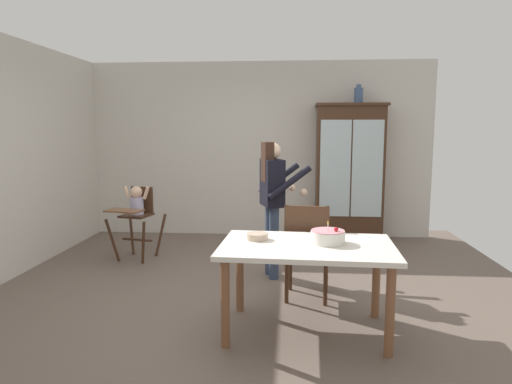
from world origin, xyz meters
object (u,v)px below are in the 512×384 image
(ceramic_vase, at_px, (358,95))
(adult_person, at_px, (273,192))
(china_cabinet, at_px, (349,172))
(dining_chair_far_side, at_px, (307,246))
(high_chair_with_toddler, at_px, (136,209))
(dining_table, at_px, (307,256))
(birthday_cake, at_px, (328,237))
(serving_bowl, at_px, (257,236))

(ceramic_vase, bearing_deg, adult_person, -122.65)
(china_cabinet, bearing_deg, dining_chair_far_side, -105.46)
(high_chair_with_toddler, bearing_deg, dining_table, -30.79)
(china_cabinet, height_order, dining_table, china_cabinet)
(birthday_cake, xyz_separation_m, dining_chair_far_side, (-0.15, 0.61, -0.24))
(dining_chair_far_side, bearing_deg, ceramic_vase, -102.23)
(high_chair_with_toddler, bearing_deg, serving_bowl, -35.11)
(china_cabinet, relative_size, dining_table, 1.42)
(ceramic_vase, bearing_deg, high_chair_with_toddler, -157.05)
(dining_table, bearing_deg, adult_person, 103.62)
(dining_chair_far_side, bearing_deg, china_cabinet, -100.14)
(serving_bowl, height_order, dining_chair_far_side, dining_chair_far_side)
(china_cabinet, height_order, dining_chair_far_side, china_cabinet)
(ceramic_vase, relative_size, dining_table, 0.19)
(adult_person, bearing_deg, high_chair_with_toddler, 53.85)
(dining_chair_far_side, bearing_deg, high_chair_with_toddler, -26.16)
(adult_person, bearing_deg, serving_bowl, 158.42)
(china_cabinet, xyz_separation_m, high_chair_with_toddler, (-2.84, -1.24, -0.37))
(serving_bowl, bearing_deg, high_chair_with_toddler, 132.61)
(high_chair_with_toddler, relative_size, adult_person, 0.62)
(ceramic_vase, relative_size, dining_chair_far_side, 0.28)
(ceramic_vase, xyz_separation_m, dining_chair_far_side, (-0.81, -2.56, -1.61))
(dining_table, bearing_deg, high_chair_with_toddler, 136.93)
(ceramic_vase, distance_m, adult_person, 2.48)
(ceramic_vase, bearing_deg, serving_bowl, -111.99)
(china_cabinet, distance_m, adult_person, 2.11)
(birthday_cake, bearing_deg, dining_chair_far_side, 103.38)
(dining_table, relative_size, dining_chair_far_side, 1.50)
(dining_table, xyz_separation_m, serving_bowl, (-0.42, 0.13, 0.13))
(birthday_cake, xyz_separation_m, serving_bowl, (-0.59, 0.08, -0.03))
(adult_person, height_order, serving_bowl, adult_person)
(adult_person, distance_m, dining_table, 1.47)
(ceramic_vase, xyz_separation_m, dining_table, (-0.83, -3.22, -1.52))
(birthday_cake, relative_size, dining_chair_far_side, 0.29)
(birthday_cake, bearing_deg, ceramic_vase, 78.18)
(adult_person, bearing_deg, dining_table, 175.56)
(dining_chair_far_side, bearing_deg, birthday_cake, 108.71)
(ceramic_vase, relative_size, serving_bowl, 1.50)
(china_cabinet, relative_size, serving_bowl, 11.36)
(high_chair_with_toddler, bearing_deg, china_cabinet, 35.91)
(ceramic_vase, xyz_separation_m, adult_person, (-1.17, -1.83, -1.19))
(high_chair_with_toddler, height_order, dining_table, high_chair_with_toddler)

